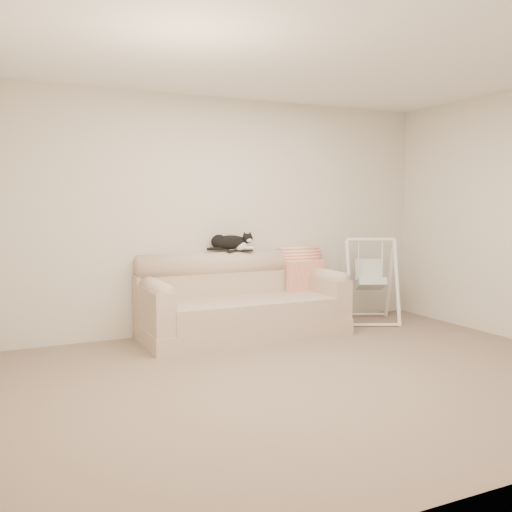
{
  "coord_description": "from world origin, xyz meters",
  "views": [
    {
      "loc": [
        -2.51,
        -3.97,
        1.46
      ],
      "look_at": [
        -0.01,
        1.27,
        0.9
      ],
      "focal_mm": 40.0,
      "sensor_mm": 36.0,
      "label": 1
    }
  ],
  "objects_px": {
    "sofa": "(241,303)",
    "baby_swing": "(370,280)",
    "remote_a": "(233,251)",
    "tuxedo_cat": "(231,242)",
    "remote_b": "(246,250)"
  },
  "relations": [
    {
      "from": "remote_a",
      "to": "baby_swing",
      "type": "bearing_deg",
      "value": -7.8
    },
    {
      "from": "sofa",
      "to": "baby_swing",
      "type": "xyz_separation_m",
      "value": [
        1.7,
        -0.01,
        0.16
      ]
    },
    {
      "from": "remote_a",
      "to": "tuxedo_cat",
      "type": "bearing_deg",
      "value": 120.73
    },
    {
      "from": "remote_a",
      "to": "baby_swing",
      "type": "xyz_separation_m",
      "value": [
        1.7,
        -0.23,
        -0.4
      ]
    },
    {
      "from": "sofa",
      "to": "baby_swing",
      "type": "height_order",
      "value": "baby_swing"
    },
    {
      "from": "sofa",
      "to": "remote_a",
      "type": "xyz_separation_m",
      "value": [
        0.0,
        0.23,
        0.56
      ]
    },
    {
      "from": "sofa",
      "to": "baby_swing",
      "type": "distance_m",
      "value": 1.71
    },
    {
      "from": "tuxedo_cat",
      "to": "remote_a",
      "type": "bearing_deg",
      "value": -59.27
    },
    {
      "from": "remote_b",
      "to": "baby_swing",
      "type": "xyz_separation_m",
      "value": [
        1.56,
        -0.21,
        -0.4
      ]
    },
    {
      "from": "remote_b",
      "to": "tuxedo_cat",
      "type": "distance_m",
      "value": 0.19
    },
    {
      "from": "sofa",
      "to": "baby_swing",
      "type": "bearing_deg",
      "value": -0.25
    },
    {
      "from": "remote_a",
      "to": "tuxedo_cat",
      "type": "distance_m",
      "value": 0.1
    },
    {
      "from": "remote_a",
      "to": "tuxedo_cat",
      "type": "height_order",
      "value": "tuxedo_cat"
    },
    {
      "from": "sofa",
      "to": "tuxedo_cat",
      "type": "relative_size",
      "value": 4.01
    },
    {
      "from": "tuxedo_cat",
      "to": "sofa",
      "type": "bearing_deg",
      "value": -86.69
    }
  ]
}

